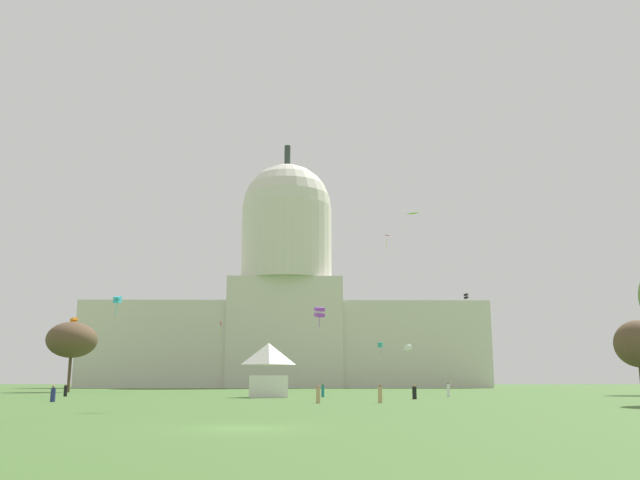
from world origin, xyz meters
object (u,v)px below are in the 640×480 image
Objects in this scene: kite_cyan_low at (117,300)px; kite_black_low at (466,296)px; person_tan_edge_west at (318,395)px; person_white_front_center at (448,390)px; tree_east_far at (639,344)px; kite_red_mid at (387,238)px; person_black_aisle_center at (66,391)px; kite_lime_mid at (414,216)px; person_tan_back_right at (380,394)px; tree_west_far at (72,340)px; kite_pink_low at (221,325)px; kite_violet_low at (319,312)px; kite_turquoise_low at (380,345)px; person_teal_front_left at (323,391)px; person_black_mid_left at (414,393)px; event_tent at (268,369)px; kite_orange_low at (74,322)px; person_navy_lawn_far_right at (53,394)px; capitol_building at (286,304)px.

kite_black_low is at bearing 42.99° from kite_cyan_low.
person_white_front_center is at bearing 168.96° from person_tan_edge_west.
tree_east_far is 68.20m from kite_red_mid.
person_black_aisle_center is at bearing -106.95° from person_tan_edge_west.
kite_black_low is 26.61m from kite_lime_mid.
kite_lime_mid is (-12.03, -22.16, 8.52)m from kite_black_low.
person_white_front_center is (10.32, 21.75, 0.07)m from person_tan_back_right.
kite_red_mid is (1.04, 66.44, 32.48)m from person_white_front_center.
tree_west_far is at bearing -120.96° from person_tan_edge_west.
kite_cyan_low is 0.75× the size of kite_pink_low.
kite_lime_mid reaches higher than kite_pink_low.
kite_violet_low is at bearing -15.90° from kite_black_low.
kite_red_mid is 27.87m from kite_turquoise_low.
kite_turquoise_low is at bearing 34.80° from person_teal_front_left.
tree_east_far is 6.52× the size of person_black_mid_left.
event_tent is at bearing 85.69° from person_black_mid_left.
kite_red_mid reaches higher than kite_turquoise_low.
kite_pink_low reaches higher than kite_orange_low.
person_tan_edge_west is at bearing -54.86° from tree_west_far.
person_navy_lawn_far_right is 35.42m from person_black_mid_left.
kite_black_low is (50.04, 50.89, 15.34)m from person_navy_lawn_far_right.
kite_lime_mid is (44.57, 6.65, 23.83)m from person_black_aisle_center.
kite_red_mid is at bearing 27.20° from tree_west_far.
capitol_building reaches higher than kite_lime_mid.
kite_lime_mid is (-1.75, 10.72, 23.74)m from person_white_front_center.
person_black_mid_left is 0.91× the size of kite_lime_mid.
event_tent is 3.93× the size of person_tan_back_right.
kite_black_low is 50.62m from kite_turquoise_low.
capitol_building is 133.82m from person_navy_lawn_far_right.
tree_west_far is 8.42× the size of person_tan_edge_west.
tree_west_far is at bearing 153.00° from kite_pink_low.
kite_pink_low is (-33.34, 100.60, 15.14)m from person_black_mid_left.
person_navy_lawn_far_right is 28.79m from kite_cyan_low.
kite_lime_mid is at bearing -6.20° from person_teal_front_left.
kite_violet_low is 1.01× the size of kite_cyan_low.
person_black_aisle_center is 1.02× the size of person_tan_edge_west.
tree_west_far is 4.05× the size of kite_red_mid.
person_tan_edge_west is 62.98m from kite_black_low.
kite_violet_low is at bearing 126.16° from person_black_aisle_center.
person_black_mid_left is at bearing 106.57° from kite_violet_low.
capitol_building is 115.45m from event_tent.
tree_west_far is at bearing 95.06° from person_teal_front_left.
capitol_building is at bearing -152.97° from person_tan_edge_west.
kite_red_mid is at bearing 159.95° from person_navy_lawn_far_right.
person_black_aisle_center is at bearing -143.21° from kite_red_mid.
person_teal_front_left is 83.86m from kite_turquoise_low.
person_white_front_center is 1.13× the size of person_tan_edge_west.
capitol_building is at bearing -85.65° from person_tan_back_right.
kite_cyan_low is 83.26m from kite_pink_low.
person_black_aisle_center is 31.72m from person_teal_front_left.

